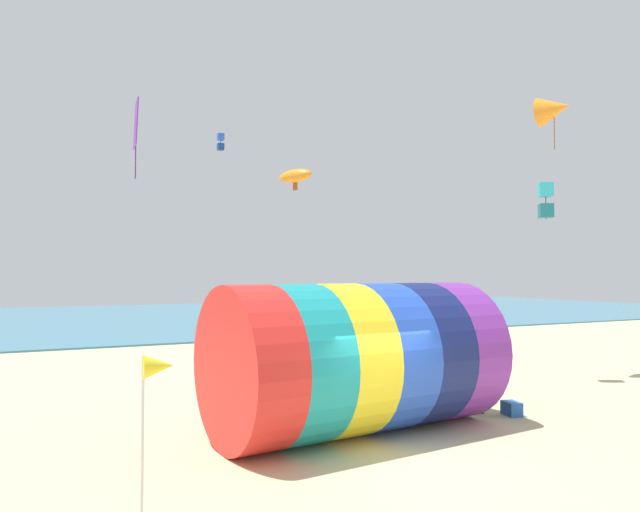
{
  "coord_description": "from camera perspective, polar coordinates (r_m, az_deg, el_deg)",
  "views": [
    {
      "loc": [
        -6.46,
        -10.02,
        3.74
      ],
      "look_at": [
        0.22,
        3.87,
        4.24
      ],
      "focal_mm": 32.0,
      "sensor_mm": 36.0,
      "label": 1
    }
  ],
  "objects": [
    {
      "name": "kite_orange_parafoil",
      "position": [
        20.25,
        -2.5,
        8.0
      ],
      "size": [
        1.22,
        1.63,
        0.83
      ],
      "color": "orange"
    },
    {
      "name": "cooler_box",
      "position": [
        16.44,
        18.62,
        -14.25
      ],
      "size": [
        0.45,
        0.58,
        0.36
      ],
      "primitive_type": "cube",
      "rotation": [
        0.0,
        0.0,
        1.38
      ],
      "color": "#2659B2",
      "rests_on": "ground"
    },
    {
      "name": "kite_purple_diamond",
      "position": [
        16.63,
        -17.93,
        12.37
      ],
      "size": [
        0.12,
        0.87,
        2.13
      ],
      "color": "purple"
    },
    {
      "name": "sea",
      "position": [
        51.34,
        -18.46,
        -5.87
      ],
      "size": [
        120.0,
        40.0,
        0.1
      ],
      "primitive_type": "cube",
      "color": "teal",
      "rests_on": "ground"
    },
    {
      "name": "kite_blue_box",
      "position": [
        28.53,
        -9.91,
        11.18
      ],
      "size": [
        0.3,
        0.3,
        0.86
      ],
      "color": "blue"
    },
    {
      "name": "giant_inflatable_tube",
      "position": [
        13.8,
        3.75,
        -10.09
      ],
      "size": [
        7.14,
        4.19,
        3.52
      ],
      "color": "red",
      "rests_on": "ground"
    },
    {
      "name": "kite_handler",
      "position": [
        16.37,
        15.63,
        -11.7
      ],
      "size": [
        0.42,
        0.39,
        1.78
      ],
      "color": "black",
      "rests_on": "ground"
    },
    {
      "name": "kite_cyan_box",
      "position": [
        21.39,
        21.64,
        5.19
      ],
      "size": [
        0.63,
        0.63,
        1.3
      ],
      "color": "#2DB2C6"
    },
    {
      "name": "ground_plane",
      "position": [
        12.5,
        7.22,
        -19.24
      ],
      "size": [
        120.0,
        120.0,
        0.0
      ],
      "primitive_type": "plane",
      "color": "#CCBA8C"
    },
    {
      "name": "beach_flag",
      "position": [
        8.91,
        -16.01,
        -11.25
      ],
      "size": [
        0.47,
        0.36,
        2.56
      ],
      "color": "silver",
      "rests_on": "ground"
    },
    {
      "name": "kite_orange_delta",
      "position": [
        22.82,
        22.36,
        13.44
      ],
      "size": [
        1.43,
        1.46,
        2.05
      ],
      "color": "orange"
    },
    {
      "name": "bystander_near_water",
      "position": [
        26.58,
        13.91,
        -7.86
      ],
      "size": [
        0.42,
        0.34,
        1.8
      ],
      "color": "black",
      "rests_on": "ground"
    }
  ]
}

